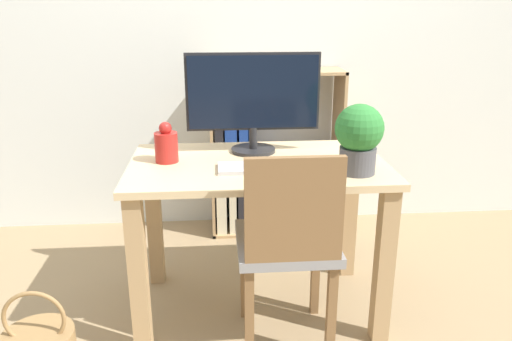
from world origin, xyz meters
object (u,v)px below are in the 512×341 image
object	(u,v)px
monitor	(253,96)
vase	(166,145)
keyboard	(260,167)
potted_plant	(359,136)
chair	(288,242)
bookshelf	(252,163)

from	to	relation	value
monitor	vase	size ratio (longest dim) A/B	3.42
monitor	vase	bearing A→B (deg)	-161.52
keyboard	vase	distance (m)	0.42
monitor	keyboard	xyz separation A→B (m)	(0.01, -0.27, -0.25)
monitor	keyboard	size ratio (longest dim) A/B	1.74
vase	potted_plant	distance (m)	0.81
potted_plant	chair	xyz separation A→B (m)	(-0.29, -0.12, -0.39)
chair	keyboard	bearing A→B (deg)	125.36
potted_plant	keyboard	bearing A→B (deg)	169.06
potted_plant	bookshelf	size ratio (longest dim) A/B	0.28
vase	chair	distance (m)	0.67
vase	chair	size ratio (longest dim) A/B	0.20
monitor	bookshelf	size ratio (longest dim) A/B	0.60
keyboard	bookshelf	distance (m)	1.02
keyboard	vase	size ratio (longest dim) A/B	1.96
monitor	bookshelf	world-z (taller)	monitor
keyboard	vase	world-z (taller)	vase
potted_plant	chair	distance (m)	0.50
vase	bookshelf	world-z (taller)	bookshelf
monitor	keyboard	distance (m)	0.36
vase	keyboard	bearing A→B (deg)	-19.48
monitor	potted_plant	world-z (taller)	monitor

